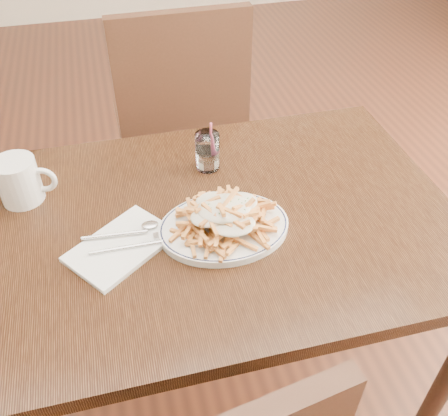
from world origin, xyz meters
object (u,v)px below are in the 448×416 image
object	(u,v)px
chair_far	(180,116)
loaded_fries	(224,212)
water_glass	(208,153)
table	(210,240)
fries_plate	(224,227)
coffee_mug	(20,181)

from	to	relation	value
chair_far	loaded_fries	size ratio (longest dim) A/B	4.41
loaded_fries	water_glass	world-z (taller)	water_glass
table	fries_plate	bearing A→B (deg)	-67.99
coffee_mug	fries_plate	bearing A→B (deg)	-27.32
table	fries_plate	xyz separation A→B (m)	(0.02, -0.05, 0.09)
water_glass	coffee_mug	distance (m)	0.48
chair_far	water_glass	world-z (taller)	chair_far
table	water_glass	bearing A→B (deg)	78.34
water_glass	table	bearing A→B (deg)	-101.66
coffee_mug	loaded_fries	bearing A→B (deg)	-27.32
table	water_glass	size ratio (longest dim) A/B	8.47
coffee_mug	water_glass	bearing A→B (deg)	2.15
fries_plate	loaded_fries	distance (m)	0.05
fries_plate	water_glass	xyz separation A→B (m)	(0.02, 0.25, 0.03)
table	chair_far	xyz separation A→B (m)	(0.06, 0.78, -0.10)
water_glass	fries_plate	bearing A→B (deg)	-94.23
table	water_glass	world-z (taller)	water_glass
fries_plate	water_glass	bearing A→B (deg)	85.77
chair_far	loaded_fries	bearing A→B (deg)	-92.57
chair_far	water_glass	distance (m)	0.62
fries_plate	water_glass	distance (m)	0.26
table	fries_plate	size ratio (longest dim) A/B	3.82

